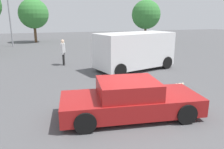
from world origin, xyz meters
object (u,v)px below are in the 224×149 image
Objects in this scene: sedan_foreground at (130,100)px; dog at (179,86)px; pedestrian at (63,50)px; van_white at (135,50)px.

dog is (2.96, 1.56, -0.31)m from sedan_foreground.
dog is at bearing 133.45° from pedestrian.
pedestrian is at bearing -48.12° from van_white.
sedan_foreground is at bearing 110.55° from pedestrian.
sedan_foreground is 6.56m from van_white.
dog is at bearing 77.09° from van_white.
van_white is at bearing 159.58° from pedestrian.
van_white is at bearing -110.01° from dog.
pedestrian is (-4.04, 2.54, -0.18)m from van_white.
sedan_foreground is 0.90× the size of van_white.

